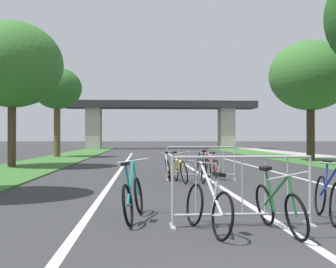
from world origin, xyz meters
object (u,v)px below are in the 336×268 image
at_px(bicycle_yellow_0, 179,170).
at_px(crowd_barrier_nearest, 242,192).
at_px(bicycle_green_1, 279,207).
at_px(bicycle_white_5, 168,168).
at_px(bicycle_silver_4, 208,206).
at_px(tree_left_pine_far, 12,65).
at_px(tree_left_oak_mid, 57,89).
at_px(tree_right_oak_near, 310,76).
at_px(bicycle_blue_7, 328,196).
at_px(bicycle_black_6, 201,170).
at_px(bicycle_teal_2, 133,197).
at_px(bicycle_red_3, 212,168).
at_px(crowd_barrier_second, 201,164).

bearing_deg(bicycle_yellow_0, crowd_barrier_nearest, 82.83).
height_order(bicycle_green_1, bicycle_white_5, bicycle_green_1).
bearing_deg(bicycle_silver_4, tree_left_pine_far, 102.50).
relative_size(tree_left_oak_mid, tree_right_oak_near, 0.90).
height_order(tree_left_pine_far, tree_left_oak_mid, tree_left_pine_far).
bearing_deg(crowd_barrier_nearest, bicycle_blue_7, 14.36).
relative_size(bicycle_green_1, bicycle_black_6, 1.00).
height_order(bicycle_teal_2, bicycle_silver_4, bicycle_silver_4).
relative_size(tree_left_oak_mid, bicycle_red_3, 3.71).
bearing_deg(bicycle_black_6, tree_right_oak_near, 50.60).
bearing_deg(bicycle_red_3, bicycle_silver_4, -107.52).
bearing_deg(crowd_barrier_nearest, crowd_barrier_second, 87.40).
height_order(crowd_barrier_second, bicycle_blue_7, crowd_barrier_second).
bearing_deg(tree_left_pine_far, bicycle_red_3, -34.74).
relative_size(bicycle_teal_2, bicycle_blue_7, 1.06).
relative_size(bicycle_teal_2, bicycle_black_6, 1.05).
height_order(crowd_barrier_second, bicycle_silver_4, crowd_barrier_second).
relative_size(crowd_barrier_nearest, bicycle_teal_2, 1.24).
xyz_separation_m(crowd_barrier_nearest, bicycle_silver_4, (-0.57, -0.39, -0.15)).
distance_m(tree_left_pine_far, crowd_barrier_nearest, 15.30).
bearing_deg(bicycle_yellow_0, bicycle_blue_7, 96.68).
height_order(tree_left_pine_far, bicycle_silver_4, tree_left_pine_far).
height_order(bicycle_yellow_0, bicycle_black_6, bicycle_black_6).
height_order(crowd_barrier_nearest, bicycle_black_6, crowd_barrier_nearest).
xyz_separation_m(crowd_barrier_second, bicycle_blue_7, (1.15, -6.52, -0.13)).
height_order(tree_right_oak_near, bicycle_silver_4, tree_right_oak_near).
bearing_deg(bicycle_silver_4, bicycle_blue_7, 6.57).
height_order(bicycle_silver_4, bicycle_white_5, bicycle_silver_4).
bearing_deg(tree_left_oak_mid, bicycle_blue_7, -68.91).
distance_m(bicycle_green_1, bicycle_red_3, 7.87).
distance_m(tree_left_oak_mid, tree_right_oak_near, 16.02).
xyz_separation_m(tree_left_oak_mid, crowd_barrier_second, (7.49, -15.88, -4.03)).
relative_size(tree_right_oak_near, bicycle_red_3, 4.13).
xyz_separation_m(crowd_barrier_second, bicycle_black_6, (-0.08, -0.49, -0.16)).
relative_size(bicycle_yellow_0, bicycle_white_5, 1.03).
relative_size(bicycle_yellow_0, bicycle_black_6, 1.00).
bearing_deg(tree_left_pine_far, bicycle_silver_4, -63.52).
bearing_deg(bicycle_teal_2, bicycle_blue_7, 3.47).
distance_m(bicycle_green_1, bicycle_silver_4, 0.98).
bearing_deg(tree_right_oak_near, crowd_barrier_nearest, -114.56).
bearing_deg(bicycle_red_3, tree_left_pine_far, 137.30).
relative_size(tree_left_oak_mid, crowd_barrier_second, 2.79).
bearing_deg(tree_left_pine_far, crowd_barrier_second, -38.66).
bearing_deg(bicycle_white_5, bicycle_yellow_0, -73.91).
xyz_separation_m(tree_left_pine_far, crowd_barrier_second, (7.51, -6.01, -3.99)).
bearing_deg(bicycle_white_5, bicycle_green_1, -82.01).
distance_m(bicycle_teal_2, bicycle_white_5, 6.71).
distance_m(bicycle_teal_2, bicycle_blue_7, 3.11).
height_order(tree_left_pine_far, bicycle_yellow_0, tree_left_pine_far).
xyz_separation_m(tree_left_oak_mid, bicycle_green_1, (7.57, -23.24, -4.18)).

